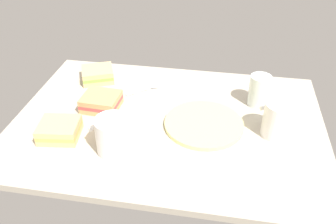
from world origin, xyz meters
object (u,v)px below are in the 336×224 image
object	(u,v)px
sandwich_main	(101,102)
glass_of_milk	(259,92)
plate_of_food	(204,124)
coffee_mug_milky	(278,119)
coffee_mug_black	(113,135)
sandwich_side	(59,130)
spoon	(149,88)
sandwich_extra	(98,74)

from	to	relation	value
sandwich_main	glass_of_milk	size ratio (longest dim) A/B	1.15
plate_of_food	coffee_mug_milky	distance (cm)	20.47
coffee_mug_black	plate_of_food	bearing A→B (deg)	33.44
coffee_mug_black	glass_of_milk	bearing A→B (deg)	37.43
coffee_mug_milky	sandwich_side	xyz separation A→B (cm)	(-58.48, -11.15, -2.98)
coffee_mug_black	sandwich_main	world-z (taller)	coffee_mug_black
coffee_mug_black	glass_of_milk	world-z (taller)	same
plate_of_food	glass_of_milk	size ratio (longest dim) A/B	2.30
sandwich_main	spoon	distance (cm)	17.85
sandwich_side	sandwich_extra	world-z (taller)	same
sandwich_extra	sandwich_side	bearing A→B (deg)	-90.00
coffee_mug_milky	spoon	distance (cm)	43.88
sandwich_extra	coffee_mug_milky	bearing A→B (deg)	-19.28
plate_of_food	spoon	size ratio (longest dim) A/B	2.21
sandwich_extra	spoon	size ratio (longest dim) A/B	1.27
spoon	coffee_mug_milky	bearing A→B (deg)	-23.64
coffee_mug_milky	sandwich_side	size ratio (longest dim) A/B	0.90
coffee_mug_black	sandwich_main	size ratio (longest dim) A/B	1.02
glass_of_milk	spoon	xyz separation A→B (cm)	(-35.43, 2.90, -3.91)
coffee_mug_milky	sandwich_side	bearing A→B (deg)	-169.21
plate_of_food	sandwich_side	xyz separation A→B (cm)	(-38.54, -11.61, 1.60)
sandwich_main	spoon	world-z (taller)	sandwich_main
coffee_mug_milky	sandwich_main	bearing A→B (deg)	175.31
plate_of_food	glass_of_milk	distance (cm)	21.24
sandwich_side	spoon	distance (cm)	34.16
coffee_mug_black	sandwich_extra	bearing A→B (deg)	115.36
coffee_mug_black	coffee_mug_milky	bearing A→B (deg)	18.59
plate_of_food	sandwich_side	distance (cm)	40.28
coffee_mug_milky	sandwich_main	world-z (taller)	coffee_mug_milky
sandwich_side	coffee_mug_milky	bearing A→B (deg)	10.79
sandwich_extra	glass_of_milk	xyz separation A→B (cm)	(53.96, -5.86, 2.09)
glass_of_milk	sandwich_main	bearing A→B (deg)	-167.65
glass_of_milk	sandwich_side	bearing A→B (deg)	-154.50
coffee_mug_milky	sandwich_extra	distance (cm)	62.03
glass_of_milk	spoon	distance (cm)	35.76
coffee_mug_black	sandwich_main	distance (cm)	20.99
coffee_mug_black	sandwich_extra	xyz separation A→B (cm)	(-16.40, 34.61, -2.88)
plate_of_food	coffee_mug_milky	size ratio (longest dim) A/B	2.16
sandwich_extra	spoon	distance (cm)	18.86
plate_of_food	spoon	distance (cm)	26.27
sandwich_extra	glass_of_milk	world-z (taller)	glass_of_milk
plate_of_food	spoon	xyz separation A→B (cm)	(-20.00, 17.03, -0.22)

